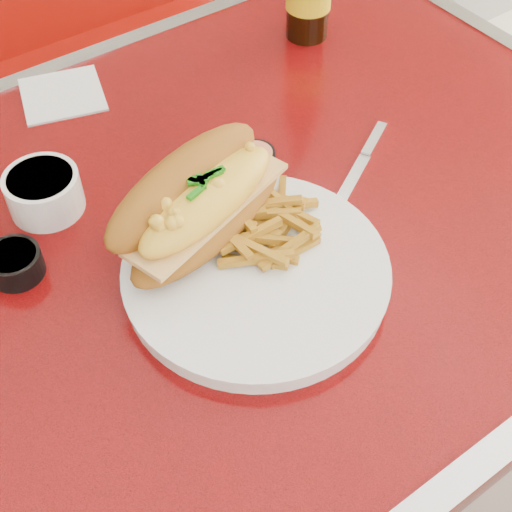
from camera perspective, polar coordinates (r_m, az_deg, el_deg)
ground at (r=1.50m, az=-2.70°, el=-18.14°), size 8.00×8.00×0.00m
diner_table at (r=0.97m, az=-3.98°, el=-4.17°), size 1.23×0.83×0.77m
booth_bench_far at (r=1.74m, az=-18.17°, el=7.20°), size 1.20×0.51×0.90m
dinner_plate at (r=0.78m, az=0.00°, el=-1.35°), size 0.33×0.33×0.02m
mac_hoagie at (r=0.79m, az=-4.57°, el=4.39°), size 0.26×0.18×0.11m
fries_pile at (r=0.80m, az=0.44°, el=2.34°), size 0.13×0.12×0.03m
fork at (r=0.79m, az=-6.24°, el=0.13°), size 0.08×0.14×0.00m
gravy_ramekin at (r=0.89m, az=-16.61°, el=4.98°), size 0.11×0.11×0.05m
sauce_cup_left at (r=0.83m, az=-18.75°, el=-0.50°), size 0.07×0.07×0.03m
sauce_cup_right at (r=0.91m, az=-0.10°, el=7.76°), size 0.06×0.06×0.03m
knife at (r=0.94m, az=8.56°, el=7.65°), size 0.17×0.10×0.01m
paper_napkin at (r=1.07m, az=-15.23°, el=12.35°), size 0.14×0.14×0.00m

